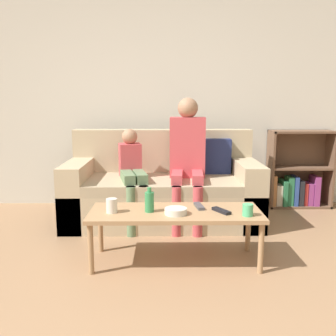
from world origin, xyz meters
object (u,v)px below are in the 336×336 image
coffee_table (175,216)px  bookshelf (296,177)px  cup_far (112,206)px  couch (163,191)px  tv_remote_0 (221,211)px  person_adult (187,152)px  snack_bowl (176,211)px  bottle (149,201)px  cup_near (248,210)px  person_child (132,172)px  tv_remote_1 (199,206)px

coffee_table → bookshelf: bearing=46.8°
bookshelf → cup_far: (-1.90, -1.57, 0.12)m
couch → tv_remote_0: couch is taller
person_adult → tv_remote_0: size_ratio=7.22×
coffee_table → snack_bowl: bearing=-89.4°
bookshelf → bottle: size_ratio=4.75×
bookshelf → bottle: (-1.63, -1.55, 0.14)m
snack_bowl → bottle: 0.21m
cup_near → couch: bearing=117.6°
couch → person_child: (-0.30, -0.15, 0.23)m
person_adult → couch: bearing=164.0°
couch → tv_remote_0: size_ratio=11.09×
cup_near → bottle: size_ratio=0.47×
couch → bottle: 1.06m
cup_far → snack_bowl: size_ratio=0.64×
bookshelf → tv_remote_0: bookshelf is taller
tv_remote_1 → bottle: bearing=-172.4°
bookshelf → cup_far: bookshelf is taller
cup_far → bottle: size_ratio=0.57×
tv_remote_0 → bottle: bottle is taller
cup_near → tv_remote_1: (-0.32, 0.21, -0.03)m
person_child → tv_remote_0: size_ratio=5.44×
bookshelf → cup_near: bookshelf is taller
cup_near → tv_remote_0: size_ratio=0.50×
tv_remote_1 → couch: bearing=98.1°
tv_remote_0 → tv_remote_1: size_ratio=0.97×
coffee_table → tv_remote_0: bearing=-6.3°
bottle → couch: bearing=84.5°
bookshelf → person_adult: 1.47m
person_adult → cup_near: (0.36, -1.06, -0.27)m
couch → cup_far: 1.13m
couch → cup_near: couch is taller
cup_far → bottle: bearing=3.7°
person_adult → cup_far: bearing=-118.6°
couch → tv_remote_1: bearing=-73.5°
person_child → snack_bowl: bearing=-80.2°
tv_remote_0 → cup_far: bearing=149.2°
cup_near → snack_bowl: (-0.51, 0.04, -0.02)m
person_adult → bottle: 1.04m
snack_bowl → bookshelf: bearing=48.3°
bookshelf → tv_remote_1: 1.92m
cup_near → tv_remote_1: 0.39m
bookshelf → tv_remote_1: bearing=-131.0°
person_child → cup_far: bearing=-107.3°
bookshelf → person_child: bearing=-160.0°
person_child → cup_near: size_ratio=10.82×
snack_bowl → tv_remote_1: bearing=42.8°
bookshelf → couch: bearing=-161.4°
bookshelf → snack_bowl: bearing=-131.7°
bottle → cup_near: bearing=-8.7°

